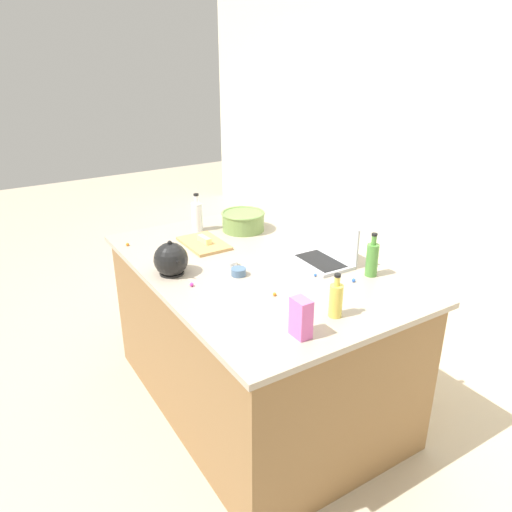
% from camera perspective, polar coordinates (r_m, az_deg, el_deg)
% --- Properties ---
extents(ground_plane, '(12.00, 12.00, 0.00)m').
position_cam_1_polar(ground_plane, '(3.20, -0.00, -15.83)').
color(ground_plane, '#B7A88E').
extents(wall_back, '(8.00, 0.10, 2.60)m').
position_cam_1_polar(wall_back, '(3.99, 25.49, 10.66)').
color(wall_back, beige).
rests_on(wall_back, ground).
extents(island_counter, '(1.75, 1.16, 0.90)m').
position_cam_1_polar(island_counter, '(2.94, -0.00, -8.97)').
color(island_counter, olive).
rests_on(island_counter, ground).
extents(laptop, '(0.32, 0.24, 0.22)m').
position_cam_1_polar(laptop, '(2.76, 8.23, 0.19)').
color(laptop, '#B7B7BC').
rests_on(laptop, island_counter).
extents(mixing_bowl_large, '(0.28, 0.28, 0.12)m').
position_cam_1_polar(mixing_bowl_large, '(3.21, -1.48, 4.06)').
color(mixing_bowl_large, '#72934C').
rests_on(mixing_bowl_large, island_counter).
extents(bottle_olive, '(0.06, 0.06, 0.23)m').
position_cam_1_polar(bottle_olive, '(2.63, 13.14, -0.32)').
color(bottle_olive, '#4C8C38').
rests_on(bottle_olive, island_counter).
extents(bottle_vinegar, '(0.07, 0.07, 0.24)m').
position_cam_1_polar(bottle_vinegar, '(3.22, -6.75, 4.59)').
color(bottle_vinegar, white).
rests_on(bottle_vinegar, island_counter).
extents(bottle_oil, '(0.06, 0.06, 0.21)m').
position_cam_1_polar(bottle_oil, '(2.22, 9.22, -4.91)').
color(bottle_oil, '#DBC64C').
rests_on(bottle_oil, island_counter).
extents(kettle, '(0.21, 0.18, 0.20)m').
position_cam_1_polar(kettle, '(2.62, -9.69, -0.44)').
color(kettle, black).
rests_on(kettle, island_counter).
extents(cutting_board, '(0.33, 0.22, 0.02)m').
position_cam_1_polar(cutting_board, '(3.00, -5.98, 1.44)').
color(cutting_board, tan).
rests_on(cutting_board, island_counter).
extents(butter_stick_left, '(0.11, 0.04, 0.04)m').
position_cam_1_polar(butter_stick_left, '(2.99, -5.94, 1.88)').
color(butter_stick_left, '#F4E58C').
rests_on(butter_stick_left, cutting_board).
extents(ramekin_small, '(0.07, 0.07, 0.04)m').
position_cam_1_polar(ramekin_small, '(2.70, -2.94, -0.87)').
color(ramekin_small, white).
rests_on(ramekin_small, island_counter).
extents(ramekin_medium, '(0.08, 0.08, 0.04)m').
position_cam_1_polar(ramekin_medium, '(2.59, -2.01, -1.82)').
color(ramekin_medium, slate).
rests_on(ramekin_medium, island_counter).
extents(kitchen_timer, '(0.07, 0.07, 0.08)m').
position_cam_1_polar(kitchen_timer, '(3.45, -0.97, 4.95)').
color(kitchen_timer, '#B2B2B7').
rests_on(kitchen_timer, island_counter).
extents(candy_bag, '(0.09, 0.06, 0.17)m').
position_cam_1_polar(candy_bag, '(2.05, 5.16, -7.05)').
color(candy_bag, pink).
rests_on(candy_bag, island_counter).
extents(candy_0, '(0.02, 0.02, 0.02)m').
position_cam_1_polar(candy_0, '(3.07, -14.48, 1.29)').
color(candy_0, orange).
rests_on(candy_0, island_counter).
extents(candy_1, '(0.02, 0.02, 0.02)m').
position_cam_1_polar(candy_1, '(2.39, 2.14, -4.39)').
color(candy_1, orange).
rests_on(candy_1, island_counter).
extents(candy_2, '(0.02, 0.02, 0.02)m').
position_cam_1_polar(candy_2, '(2.60, 6.79, -2.17)').
color(candy_2, blue).
rests_on(candy_2, island_counter).
extents(candy_3, '(0.02, 0.02, 0.02)m').
position_cam_1_polar(candy_3, '(2.57, 11.09, -2.73)').
color(candy_3, blue).
rests_on(candy_3, island_counter).
extents(candy_4, '(0.02, 0.02, 0.02)m').
position_cam_1_polar(candy_4, '(2.50, -7.37, -3.25)').
color(candy_4, '#CC3399').
rests_on(candy_4, island_counter).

